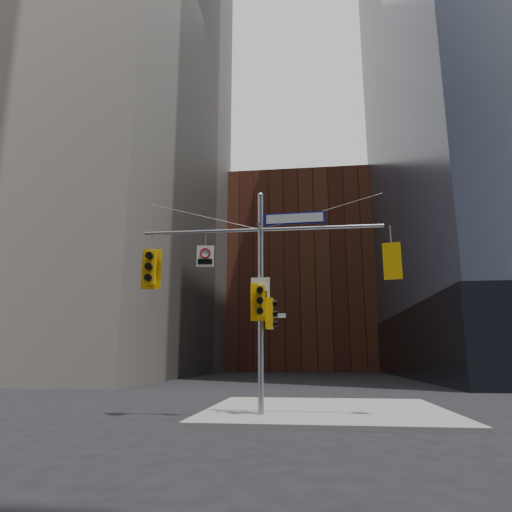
% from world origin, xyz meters
% --- Properties ---
extents(ground, '(160.00, 160.00, 0.00)m').
position_xyz_m(ground, '(0.00, 0.00, 0.00)').
color(ground, black).
rests_on(ground, ground).
extents(sidewalk_corner, '(8.00, 8.00, 0.15)m').
position_xyz_m(sidewalk_corner, '(2.00, 4.00, 0.07)').
color(sidewalk_corner, gray).
rests_on(sidewalk_corner, ground).
extents(tower_nw, '(36.00, 36.00, 80.00)m').
position_xyz_m(tower_nw, '(-28.00, 32.00, 40.00)').
color(tower_nw, gray).
rests_on(tower_nw, ground).
extents(brick_midrise, '(26.00, 20.00, 28.00)m').
position_xyz_m(brick_midrise, '(0.00, 58.00, 14.00)').
color(brick_midrise, brown).
rests_on(brick_midrise, ground).
extents(signal_assembly, '(8.00, 0.80, 7.30)m').
position_xyz_m(signal_assembly, '(0.00, 1.99, 4.42)').
color(signal_assembly, gray).
rests_on(signal_assembly, ground).
extents(traffic_light_west_arm, '(0.66, 0.56, 1.39)m').
position_xyz_m(traffic_light_west_arm, '(-3.75, 2.01, 4.80)').
color(traffic_light_west_arm, '#F5B30C').
rests_on(traffic_light_west_arm, ground).
extents(traffic_light_east_arm, '(0.56, 0.49, 1.17)m').
position_xyz_m(traffic_light_east_arm, '(4.19, 1.99, 4.80)').
color(traffic_light_east_arm, '#F5B30C').
rests_on(traffic_light_east_arm, ground).
extents(traffic_light_pole_side, '(0.38, 0.32, 0.98)m').
position_xyz_m(traffic_light_pole_side, '(0.32, 2.00, 3.22)').
color(traffic_light_pole_side, '#F5B30C').
rests_on(traffic_light_pole_side, ground).
extents(traffic_light_pole_front, '(0.58, 0.50, 1.21)m').
position_xyz_m(traffic_light_pole_front, '(-0.00, 1.73, 3.58)').
color(traffic_light_pole_front, '#F5B30C').
rests_on(traffic_light_pole_front, ground).
extents(street_sign_blade, '(2.00, 0.14, 0.39)m').
position_xyz_m(street_sign_blade, '(1.13, 2.00, 6.35)').
color(street_sign_blade, navy).
rests_on(street_sign_blade, ground).
extents(regulatory_sign_arm, '(0.57, 0.12, 0.72)m').
position_xyz_m(regulatory_sign_arm, '(-1.86, 1.97, 5.17)').
color(regulatory_sign_arm, silver).
rests_on(regulatory_sign_arm, ground).
extents(regulatory_sign_pole, '(0.61, 0.06, 0.79)m').
position_xyz_m(regulatory_sign_pole, '(0.00, 1.88, 3.95)').
color(regulatory_sign_pole, silver).
rests_on(regulatory_sign_pole, ground).
extents(street_blade_ew, '(0.69, 0.04, 0.14)m').
position_xyz_m(street_blade_ew, '(0.45, 2.00, 3.15)').
color(street_blade_ew, silver).
rests_on(street_blade_ew, ground).
extents(street_blade_ns, '(0.04, 0.73, 0.15)m').
position_xyz_m(street_blade_ns, '(0.00, 2.45, 2.72)').
color(street_blade_ns, '#145926').
rests_on(street_blade_ns, ground).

